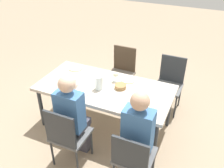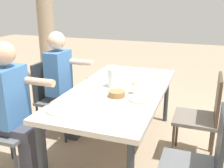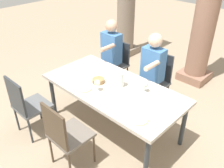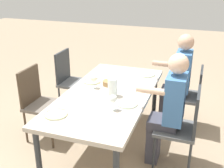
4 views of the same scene
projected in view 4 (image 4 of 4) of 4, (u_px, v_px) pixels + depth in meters
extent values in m
plane|color=gray|center=(108.00, 145.00, 3.58)|extent=(16.00, 16.00, 0.00)
cube|color=beige|center=(108.00, 95.00, 3.31)|extent=(2.00, 0.98, 0.05)
cylinder|color=#2D3338|center=(155.00, 96.00, 4.13)|extent=(0.06, 0.06, 0.69)
cylinder|color=#2D3338|center=(103.00, 89.00, 4.37)|extent=(0.06, 0.06, 0.69)
cylinder|color=#2D3338|center=(38.00, 159.00, 2.76)|extent=(0.06, 0.06, 0.69)
cube|color=#5B5E61|center=(183.00, 96.00, 3.84)|extent=(0.44, 0.44, 0.04)
cube|color=#2D3338|center=(200.00, 84.00, 3.70)|extent=(0.42, 0.03, 0.41)
cylinder|color=#2D3338|center=(170.00, 104.00, 4.15)|extent=(0.03, 0.03, 0.45)
cylinder|color=#2D3338|center=(166.00, 116.00, 3.82)|extent=(0.03, 0.03, 0.45)
cylinder|color=#2D3338|center=(196.00, 108.00, 4.04)|extent=(0.03, 0.03, 0.45)
cylinder|color=#2D3338|center=(195.00, 120.00, 3.71)|extent=(0.03, 0.03, 0.45)
cube|color=#5B5E61|center=(75.00, 83.00, 4.34)|extent=(0.44, 0.44, 0.04)
cube|color=#2D3338|center=(63.00, 67.00, 4.31)|extent=(0.42, 0.03, 0.50)
cylinder|color=#2D3338|center=(82.00, 103.00, 4.21)|extent=(0.03, 0.03, 0.42)
cylinder|color=#2D3338|center=(92.00, 93.00, 4.54)|extent=(0.03, 0.03, 0.42)
cylinder|color=#2D3338|center=(60.00, 100.00, 4.32)|extent=(0.03, 0.03, 0.42)
cylinder|color=#2D3338|center=(71.00, 90.00, 4.66)|extent=(0.03, 0.03, 0.42)
cube|color=#5B5E61|center=(175.00, 129.00, 3.07)|extent=(0.44, 0.44, 0.04)
cube|color=#2D3338|center=(197.00, 113.00, 2.92)|extent=(0.42, 0.03, 0.48)
cylinder|color=#2D3338|center=(160.00, 135.00, 3.39)|extent=(0.03, 0.03, 0.44)
cylinder|color=#2D3338|center=(154.00, 153.00, 3.05)|extent=(0.03, 0.03, 0.44)
cylinder|color=#2D3338|center=(192.00, 141.00, 3.27)|extent=(0.03, 0.03, 0.44)
cylinder|color=#2D3338|center=(189.00, 160.00, 2.94)|extent=(0.03, 0.03, 0.44)
cube|color=#6A6158|center=(45.00, 106.00, 3.56)|extent=(0.44, 0.44, 0.04)
cube|color=#473828|center=(29.00, 86.00, 3.53)|extent=(0.42, 0.03, 0.49)
cylinder|color=#473828|center=(52.00, 132.00, 3.43)|extent=(0.03, 0.03, 0.45)
cylinder|color=#473828|center=(66.00, 118.00, 3.77)|extent=(0.03, 0.03, 0.45)
cylinder|color=#473828|center=(26.00, 127.00, 3.55)|extent=(0.03, 0.03, 0.45)
cylinder|color=#473828|center=(42.00, 114.00, 3.88)|extent=(0.03, 0.03, 0.45)
cube|color=#3F3F4C|center=(165.00, 109.00, 4.00)|extent=(0.24, 0.14, 0.46)
cube|color=#3F3F4C|center=(173.00, 92.00, 3.87)|extent=(0.28, 0.32, 0.10)
cube|color=#3F72B2|center=(183.00, 71.00, 3.71)|extent=(0.34, 0.20, 0.54)
sphere|color=tan|center=(186.00, 42.00, 3.56)|extent=(0.21, 0.21, 0.21)
cylinder|color=tan|center=(164.00, 64.00, 3.62)|extent=(0.07, 0.30, 0.07)
cube|color=#3F3F4C|center=(153.00, 142.00, 3.23)|extent=(0.24, 0.14, 0.46)
cube|color=#3F3F4C|center=(163.00, 122.00, 3.09)|extent=(0.28, 0.32, 0.10)
cube|color=#3F72B2|center=(175.00, 99.00, 2.94)|extent=(0.34, 0.20, 0.53)
sphere|color=beige|center=(179.00, 64.00, 2.79)|extent=(0.21, 0.21, 0.21)
cylinder|color=beige|center=(151.00, 91.00, 2.85)|extent=(0.07, 0.30, 0.07)
cylinder|color=white|center=(146.00, 75.00, 3.85)|extent=(0.23, 0.23, 0.01)
torus|color=#A4C786|center=(146.00, 74.00, 3.84)|extent=(0.24, 0.24, 0.01)
cube|color=silver|center=(148.00, 71.00, 3.98)|extent=(0.02, 0.17, 0.01)
cube|color=silver|center=(144.00, 79.00, 3.72)|extent=(0.03, 0.17, 0.01)
cylinder|color=silver|center=(92.00, 82.00, 3.61)|extent=(0.22, 0.22, 0.01)
torus|color=#A0BE77|center=(92.00, 81.00, 3.60)|extent=(0.22, 0.22, 0.01)
cylinder|color=white|center=(94.00, 88.00, 3.43)|extent=(0.06, 0.06, 0.00)
cylinder|color=white|center=(94.00, 85.00, 3.42)|extent=(0.01, 0.01, 0.08)
sphere|color=#F2EFCC|center=(94.00, 79.00, 3.39)|extent=(0.08, 0.08, 0.08)
cube|color=silver|center=(96.00, 78.00, 3.74)|extent=(0.02, 0.17, 0.01)
cube|color=silver|center=(87.00, 86.00, 3.48)|extent=(0.03, 0.17, 0.01)
cylinder|color=white|center=(127.00, 104.00, 3.00)|extent=(0.23, 0.23, 0.01)
torus|color=#A9CD91|center=(127.00, 104.00, 3.00)|extent=(0.23, 0.23, 0.01)
cylinder|color=white|center=(113.00, 109.00, 2.90)|extent=(0.06, 0.06, 0.00)
cylinder|color=white|center=(113.00, 106.00, 2.88)|extent=(0.01, 0.01, 0.08)
sphere|color=white|center=(113.00, 99.00, 2.85)|extent=(0.08, 0.08, 0.08)
cube|color=silver|center=(130.00, 99.00, 3.14)|extent=(0.03, 0.17, 0.01)
cube|color=silver|center=(123.00, 110.00, 2.87)|extent=(0.03, 0.17, 0.01)
cylinder|color=silver|center=(56.00, 115.00, 2.78)|extent=(0.23, 0.23, 0.01)
torus|color=#A0BE77|center=(56.00, 114.00, 2.78)|extent=(0.23, 0.23, 0.01)
cube|color=silver|center=(63.00, 108.00, 2.92)|extent=(0.02, 0.17, 0.01)
cube|color=silver|center=(48.00, 122.00, 2.65)|extent=(0.03, 0.17, 0.01)
cylinder|color=white|center=(113.00, 87.00, 3.19)|extent=(0.11, 0.11, 0.21)
cylinder|color=#EFEAC6|center=(113.00, 90.00, 3.20)|extent=(0.10, 0.10, 0.13)
cylinder|color=#9E7547|center=(109.00, 83.00, 3.50)|extent=(0.17, 0.17, 0.06)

